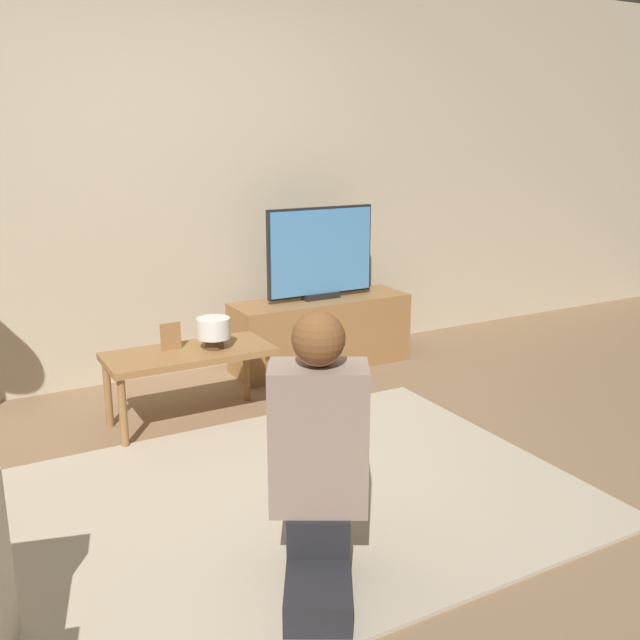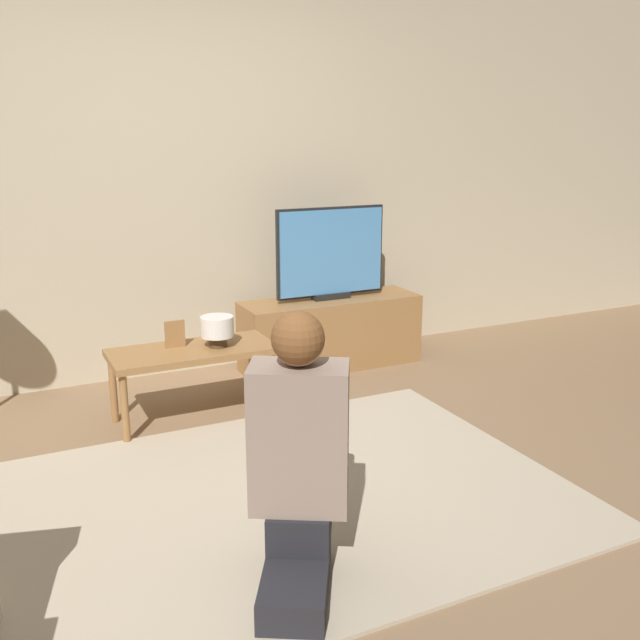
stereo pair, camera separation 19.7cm
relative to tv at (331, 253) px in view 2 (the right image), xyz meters
The scene contains 9 objects.
ground_plane 2.06m from the tv, 125.10° to the right, with size 10.00×10.00×0.00m, color #896B4C.
wall_back 1.27m from the tv, 161.32° to the left, with size 10.00×0.06×2.60m.
rug 2.06m from the tv, 125.10° to the right, with size 2.63×1.80×0.02m.
tv_stand 0.54m from the tv, 90.00° to the right, with size 1.21×0.38×0.47m.
tv is the anchor object (origin of this frame).
coffee_table 1.28m from the tv, 155.05° to the right, with size 0.89×0.40×0.41m.
person_kneeling 2.39m from the tv, 119.25° to the right, with size 0.60×0.80×0.97m.
picture_frame 1.29m from the tv, 158.89° to the right, with size 0.11×0.01×0.15m.
table_lamp 1.13m from the tv, 150.60° to the right, with size 0.18×0.18×0.17m.
Camera 2 is at (-0.98, -2.58, 1.56)m, focal length 40.00 mm.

